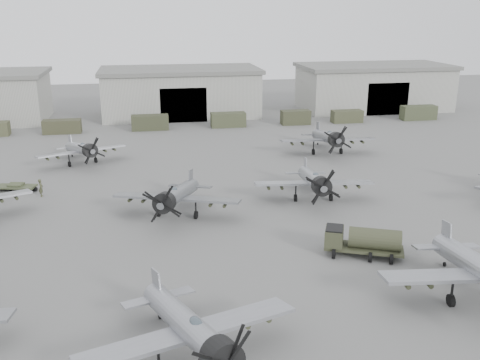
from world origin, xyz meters
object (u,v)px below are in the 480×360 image
at_px(aircraft_far_0, 82,149).
at_px(aircraft_far_1, 328,138).
at_px(aircraft_near_1, 192,330).
at_px(fuel_tanker, 363,240).
at_px(aircraft_mid_2, 314,181).
at_px(aircraft_mid_1, 176,196).
at_px(ground_crew, 41,188).

distance_m(aircraft_far_0, aircraft_far_1, 32.51).
relative_size(aircraft_near_1, fuel_tanker, 1.95).
bearing_deg(aircraft_near_1, fuel_tanker, 20.26).
bearing_deg(aircraft_far_1, aircraft_mid_2, -109.13).
bearing_deg(aircraft_near_1, aircraft_mid_1, 70.68).
bearing_deg(aircraft_near_1, aircraft_far_0, 85.36).
relative_size(aircraft_far_0, fuel_tanker, 1.69).
bearing_deg(aircraft_far_1, fuel_tanker, -99.77).
distance_m(aircraft_mid_1, aircraft_mid_2, 14.44).
xyz_separation_m(aircraft_far_0, ground_crew, (-3.18, -11.68, -1.09)).
xyz_separation_m(aircraft_near_1, aircraft_far_0, (-10.00, 42.89, -0.27)).
bearing_deg(fuel_tanker, aircraft_far_0, 151.80).
relative_size(aircraft_mid_2, aircraft_far_1, 0.96).
height_order(aircraft_near_1, aircraft_mid_2, aircraft_near_1).
distance_m(aircraft_mid_1, aircraft_far_1, 29.43).
distance_m(aircraft_far_0, fuel_tanker, 39.95).
relative_size(fuel_tanker, ground_crew, 3.38).
bearing_deg(aircraft_far_0, fuel_tanker, -74.48).
bearing_deg(aircraft_far_0, aircraft_far_1, -24.18).
bearing_deg(aircraft_near_1, aircraft_far_1, 44.16).
height_order(aircraft_far_0, ground_crew, aircraft_far_0).
height_order(aircraft_mid_1, fuel_tanker, aircraft_mid_1).
bearing_deg(aircraft_mid_2, aircraft_mid_1, -164.37).
height_order(aircraft_mid_2, fuel_tanker, aircraft_mid_2).
height_order(fuel_tanker, ground_crew, fuel_tanker).
bearing_deg(ground_crew, aircraft_far_0, -20.42).
height_order(aircraft_mid_1, ground_crew, aircraft_mid_1).
bearing_deg(aircraft_mid_1, aircraft_mid_2, 28.13).
relative_size(aircraft_far_0, ground_crew, 5.73).
bearing_deg(aircraft_mid_1, aircraft_far_1, 61.76).
height_order(aircraft_far_1, fuel_tanker, aircraft_far_1).
height_order(aircraft_near_1, ground_crew, aircraft_near_1).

